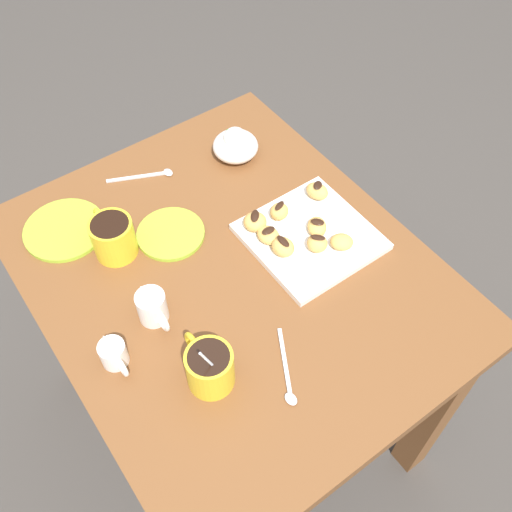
{
  "coord_description": "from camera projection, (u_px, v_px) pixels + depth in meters",
  "views": [
    {
      "loc": [
        -0.64,
        0.39,
        1.79
      ],
      "look_at": [
        -0.01,
        -0.06,
        0.78
      ],
      "focal_mm": 41.43,
      "sensor_mm": 36.0,
      "label": 1
    }
  ],
  "objects": [
    {
      "name": "coffee_mug_yellow_right",
      "position": [
        113.0,
        236.0,
        1.26
      ],
      "size": [
        0.13,
        0.09,
        0.09
      ],
      "color": "yellow",
      "rests_on": "dining_table"
    },
    {
      "name": "coffee_mug_yellow_left",
      "position": [
        209.0,
        367.0,
        1.08
      ],
      "size": [
        0.13,
        0.09,
        0.14
      ],
      "color": "yellow",
      "rests_on": "dining_table"
    },
    {
      "name": "chocolate_drizzle_3",
      "position": [
        283.0,
        241.0,
        1.25
      ],
      "size": [
        0.04,
        0.02,
        0.0
      ],
      "primitive_type": "ellipsoid",
      "rotation": [
        0.0,
        0.0,
        -0.0
      ],
      "color": "black",
      "rests_on": "beignet_3"
    },
    {
      "name": "ground_plane",
      "position": [
        239.0,
        411.0,
        1.87
      ],
      "size": [
        8.0,
        8.0,
        0.0
      ],
      "primitive_type": "plane",
      "color": "#423D38"
    },
    {
      "name": "chocolate_drizzle_7",
      "position": [
        268.0,
        230.0,
        1.28
      ],
      "size": [
        0.02,
        0.03,
        0.0
      ],
      "primitive_type": "ellipsoid",
      "rotation": [
        0.0,
        0.0,
        4.71
      ],
      "color": "black",
      "rests_on": "beignet_7"
    },
    {
      "name": "chocolate_sauce_pitcher",
      "position": [
        113.0,
        353.0,
        1.11
      ],
      "size": [
        0.09,
        0.05,
        0.06
      ],
      "color": "white",
      "rests_on": "dining_table"
    },
    {
      "name": "chocolate_drizzle_6",
      "position": [
        318.0,
        222.0,
        1.29
      ],
      "size": [
        0.04,
        0.03,
        0.0
      ],
      "primitive_type": "ellipsoid",
      "rotation": [
        0.0,
        0.0,
        3.82
      ],
      "color": "black",
      "rests_on": "beignet_6"
    },
    {
      "name": "beignet_6",
      "position": [
        317.0,
        227.0,
        1.3
      ],
      "size": [
        0.07,
        0.07,
        0.03
      ],
      "primitive_type": "ellipsoid",
      "rotation": [
        0.0,
        0.0,
        4.1
      ],
      "color": "#DBA351",
      "rests_on": "pastry_plate_square"
    },
    {
      "name": "ice_cream_bowl",
      "position": [
        235.0,
        145.0,
        1.46
      ],
      "size": [
        0.11,
        0.11,
        0.08
      ],
      "color": "white",
      "rests_on": "dining_table"
    },
    {
      "name": "beignet_5",
      "position": [
        255.0,
        222.0,
        1.31
      ],
      "size": [
        0.07,
        0.07,
        0.04
      ],
      "primitive_type": "ellipsoid",
      "rotation": [
        0.0,
        0.0,
        2.46
      ],
      "color": "#DBA351",
      "rests_on": "pastry_plate_square"
    },
    {
      "name": "beignet_4",
      "position": [
        279.0,
        211.0,
        1.33
      ],
      "size": [
        0.06,
        0.06,
        0.04
      ],
      "primitive_type": "ellipsoid",
      "rotation": [
        0.0,
        0.0,
        1.97
      ],
      "color": "#DBA351",
      "rests_on": "pastry_plate_square"
    },
    {
      "name": "chocolate_drizzle_4",
      "position": [
        280.0,
        206.0,
        1.31
      ],
      "size": [
        0.03,
        0.03,
        0.0
      ],
      "primitive_type": "ellipsoid",
      "rotation": [
        0.0,
        0.0,
        1.98
      ],
      "color": "black",
      "rests_on": "beignet_4"
    },
    {
      "name": "pastry_plate_square",
      "position": [
        310.0,
        237.0,
        1.32
      ],
      "size": [
        0.26,
        0.26,
        0.02
      ],
      "primitive_type": "cube",
      "color": "white",
      "rests_on": "dining_table"
    },
    {
      "name": "saucer_lime_left",
      "position": [
        65.0,
        230.0,
        1.33
      ],
      "size": [
        0.18,
        0.18,
        0.01
      ],
      "primitive_type": "cylinder",
      "color": "#9EC633",
      "rests_on": "dining_table"
    },
    {
      "name": "chocolate_drizzle_1",
      "position": [
        318.0,
        237.0,
        1.25
      ],
      "size": [
        0.03,
        0.03,
        0.0
      ],
      "primitive_type": "ellipsoid",
      "rotation": [
        0.0,
        0.0,
        0.71
      ],
      "color": "black",
      "rests_on": "beignet_1"
    },
    {
      "name": "beignet_3",
      "position": [
        283.0,
        247.0,
        1.27
      ],
      "size": [
        0.06,
        0.05,
        0.04
      ],
      "primitive_type": "ellipsoid",
      "rotation": [
        0.0,
        0.0,
        0.14
      ],
      "color": "#DBA351",
      "rests_on": "pastry_plate_square"
    },
    {
      "name": "beignet_7",
      "position": [
        268.0,
        235.0,
        1.29
      ],
      "size": [
        0.06,
        0.05,
        0.03
      ],
      "primitive_type": "ellipsoid",
      "rotation": [
        0.0,
        0.0,
        4.79
      ],
      "color": "#DBA351",
      "rests_on": "pastry_plate_square"
    },
    {
      "name": "chocolate_drizzle_0",
      "position": [
        318.0,
        185.0,
        1.35
      ],
      "size": [
        0.03,
        0.03,
        0.0
      ],
      "primitive_type": "ellipsoid",
      "rotation": [
        0.0,
        0.0,
        2.22
      ],
      "color": "black",
      "rests_on": "beignet_0"
    },
    {
      "name": "beignet_0",
      "position": [
        317.0,
        191.0,
        1.37
      ],
      "size": [
        0.06,
        0.06,
        0.04
      ],
      "primitive_type": "ellipsoid",
      "rotation": [
        0.0,
        0.0,
        1.88
      ],
      "color": "#DBA351",
      "rests_on": "pastry_plate_square"
    },
    {
      "name": "loose_spoon_by_plate",
      "position": [
        287.0,
        375.0,
        1.12
      ],
      "size": [
        0.15,
        0.09,
        0.01
      ],
      "color": "silver",
      "rests_on": "dining_table"
    },
    {
      "name": "beignet_2",
      "position": [
        342.0,
        242.0,
        1.28
      ],
      "size": [
        0.07,
        0.07,
        0.03
      ],
      "primitive_type": "ellipsoid",
      "rotation": [
        0.0,
        0.0,
        0.87
      ],
      "color": "#DBA351",
      "rests_on": "pastry_plate_square"
    },
    {
      "name": "cream_pitcher_white",
      "position": [
        152.0,
        307.0,
        1.17
      ],
      "size": [
        0.1,
        0.06,
        0.07
      ],
      "color": "white",
      "rests_on": "dining_table"
    },
    {
      "name": "beignet_1",
      "position": [
        317.0,
        243.0,
        1.27
      ],
      "size": [
        0.06,
        0.06,
        0.04
      ],
      "primitive_type": "ellipsoid",
      "rotation": [
        0.0,
        0.0,
        0.8
      ],
      "color": "#DBA351",
      "rests_on": "pastry_plate_square"
    },
    {
      "name": "dining_table",
      "position": [
        233.0,
        308.0,
        1.39
      ],
      "size": [
        0.95,
        0.78,
        0.76
      ],
      "color": "brown",
      "rests_on": "ground_plane"
    },
    {
      "name": "saucer_lime_right",
      "position": [
        171.0,
        234.0,
        1.33
      ],
      "size": [
        0.15,
        0.15,
        0.01
      ],
      "primitive_type": "cylinder",
      "color": "#9EC633",
      "rests_on": "dining_table"
    },
    {
      "name": "loose_spoon_near_saucer",
      "position": [
        148.0,
        175.0,
        1.44
      ],
      "size": [
        0.08,
        0.15,
        0.01
      ],
      "color": "silver",
      "rests_on": "dining_table"
    },
    {
      "name": "chocolate_drizzle_5",
      "position": [
        255.0,
        216.0,
        1.29
      ],
      "size": [
        0.04,
        0.04,
        0.0
      ],
      "primitive_type": "ellipsoid",
      "rotation": [
        0.0,
        0.0,
        2.41
      ],
      "color": "black",
      "rests_on": "beignet_5"
    }
  ]
}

